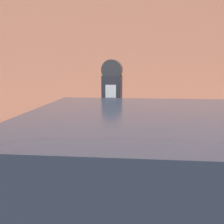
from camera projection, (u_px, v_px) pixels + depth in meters
sidewalk at (167, 185)px, 4.26m from camera, size 24.00×2.80×0.15m
parking_meter at (112, 105)px, 3.07m from camera, size 0.20×0.15×1.61m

